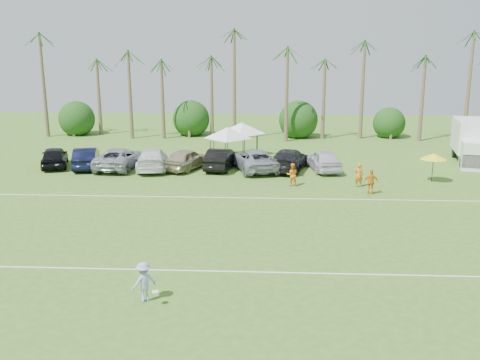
{
  "coord_description": "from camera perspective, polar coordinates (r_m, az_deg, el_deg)",
  "views": [
    {
      "loc": [
        2.6,
        -20.09,
        9.75
      ],
      "look_at": [
        0.92,
        12.49,
        1.6
      ],
      "focal_mm": 40.0,
      "sensor_mm": 36.0,
      "label": 1
    }
  ],
  "objects": [
    {
      "name": "frisbee_player",
      "position": [
        21.6,
        -10.24,
        -10.65
      ],
      "size": [
        1.26,
        1.13,
        1.63
      ],
      "rotation": [
        0.0,
        0.0,
        3.83
      ],
      "color": "#9AA9DA",
      "rests_on": "ground"
    },
    {
      "name": "canopy_tent_left",
      "position": [
        46.63,
        -1.3,
        5.66
      ],
      "size": [
        4.28,
        4.28,
        3.47
      ],
      "color": "black",
      "rests_on": "ground"
    },
    {
      "name": "palm_tree_9",
      "position": [
        60.12,
        18.21,
        12.01
      ],
      "size": [
        2.4,
        2.4,
        9.9
      ],
      "color": "brown",
      "rests_on": "ground"
    },
    {
      "name": "parked_car_3",
      "position": [
        44.18,
        -9.35,
        2.22
      ],
      "size": [
        3.25,
        6.18,
        1.71
      ],
      "primitive_type": "imported",
      "rotation": [
        0.0,
        0.0,
        3.29
      ],
      "color": "white",
      "rests_on": "ground"
    },
    {
      "name": "ground",
      "position": [
        22.48,
        -4.06,
        -11.71
      ],
      "size": [
        120.0,
        120.0,
        0.0
      ],
      "primitive_type": "plane",
      "color": "#406D20",
      "rests_on": "ground"
    },
    {
      "name": "palm_tree_7",
      "position": [
        58.35,
        8.53,
        14.18
      ],
      "size": [
        2.4,
        2.4,
        11.9
      ],
      "color": "brown",
      "rests_on": "ground"
    },
    {
      "name": "bush_tree_0",
      "position": [
        63.42,
        -17.09,
        6.2
      ],
      "size": [
        4.0,
        4.0,
        4.0
      ],
      "color": "brown",
      "rests_on": "ground"
    },
    {
      "name": "palm_tree_10",
      "position": [
        61.58,
        22.87,
        12.46
      ],
      "size": [
        2.4,
        2.4,
        10.9
      ],
      "color": "brown",
      "rests_on": "ground"
    },
    {
      "name": "palm_tree_2",
      "position": [
        59.9,
        -11.46,
        13.24
      ],
      "size": [
        2.4,
        2.4,
        10.9
      ],
      "color": "brown",
      "rests_on": "ground"
    },
    {
      "name": "palm_tree_1",
      "position": [
        61.33,
        -16.06,
        12.19
      ],
      "size": [
        2.4,
        2.4,
        9.9
      ],
      "color": "brown",
      "rests_on": "ground"
    },
    {
      "name": "palm_tree_8",
      "position": [
        59.06,
        13.36,
        11.45
      ],
      "size": [
        2.4,
        2.4,
        8.9
      ],
      "color": "brown",
      "rests_on": "ground"
    },
    {
      "name": "palm_tree_5",
      "position": [
        58.17,
        0.4,
        12.64
      ],
      "size": [
        2.4,
        2.4,
        9.9
      ],
      "color": "brown",
      "rests_on": "ground"
    },
    {
      "name": "parked_car_7",
      "position": [
        43.64,
        5.23,
        2.2
      ],
      "size": [
        3.81,
        6.3,
        1.71
      ],
      "primitive_type": "imported",
      "rotation": [
        0.0,
        0.0,
        2.89
      ],
      "color": "black",
      "rests_on": "ground"
    },
    {
      "name": "box_truck",
      "position": [
        49.99,
        23.61,
        3.86
      ],
      "size": [
        3.93,
        7.41,
        3.63
      ],
      "rotation": [
        0.0,
        0.0,
        -0.19
      ],
      "color": "white",
      "rests_on": "ground"
    },
    {
      "name": "bush_tree_2",
      "position": [
        59.72,
        6.23,
        6.29
      ],
      "size": [
        4.0,
        4.0,
        4.0
      ],
      "color": "brown",
      "rests_on": "ground"
    },
    {
      "name": "parked_car_0",
      "position": [
        47.15,
        -19.19,
        2.36
      ],
      "size": [
        3.46,
        5.4,
        1.71
      ],
      "primitive_type": "imported",
      "rotation": [
        0.0,
        0.0,
        3.45
      ],
      "color": "black",
      "rests_on": "ground"
    },
    {
      "name": "parked_car_4",
      "position": [
        43.82,
        -5.74,
        2.24
      ],
      "size": [
        3.74,
        5.41,
        1.71
      ],
      "primitive_type": "imported",
      "rotation": [
        0.0,
        0.0,
        2.76
      ],
      "color": "tan",
      "rests_on": "ground"
    },
    {
      "name": "parked_car_2",
      "position": [
        45.06,
        -12.75,
        2.29
      ],
      "size": [
        3.24,
        6.33,
        1.71
      ],
      "primitive_type": "imported",
      "rotation": [
        0.0,
        0.0,
        3.08
      ],
      "color": "#969AA5",
      "rests_on": "ground"
    },
    {
      "name": "palm_tree_4",
      "position": [
        58.51,
        -3.6,
        11.77
      ],
      "size": [
        2.4,
        2.4,
        8.9
      ],
      "color": "brown",
      "rests_on": "ground"
    },
    {
      "name": "sideline_player_a",
      "position": [
        39.02,
        12.55,
        0.51
      ],
      "size": [
        0.63,
        0.41,
        1.72
      ],
      "primitive_type": "imported",
      "rotation": [
        0.0,
        0.0,
        3.15
      ],
      "color": "orange",
      "rests_on": "ground"
    },
    {
      "name": "parked_car_8",
      "position": [
        43.7,
        8.89,
        2.11
      ],
      "size": [
        2.82,
        5.28,
        1.71
      ],
      "primitive_type": "imported",
      "rotation": [
        0.0,
        0.0,
        3.31
      ],
      "color": "silver",
      "rests_on": "ground"
    },
    {
      "name": "canopy_tent_right",
      "position": [
        49.08,
        0.19,
        6.15
      ],
      "size": [
        4.37,
        4.37,
        3.54
      ],
      "color": "black",
      "rests_on": "ground"
    },
    {
      "name": "sideline_player_c",
      "position": [
        37.26,
        13.82,
        -0.21
      ],
      "size": [
        1.02,
        0.47,
        1.7
      ],
      "primitive_type": "imported",
      "rotation": [
        0.0,
        0.0,
        3.08
      ],
      "color": "orange",
      "rests_on": "ground"
    },
    {
      "name": "bush_tree_1",
      "position": [
        60.24,
        -5.31,
        6.38
      ],
      "size": [
        4.0,
        4.0,
        4.0
      ],
      "color": "brown",
      "rests_on": "ground"
    },
    {
      "name": "palm_tree_6",
      "position": [
        58.11,
        4.46,
        13.45
      ],
      "size": [
        2.4,
        2.4,
        10.9
      ],
      "color": "brown",
      "rests_on": "ground"
    },
    {
      "name": "parked_car_1",
      "position": [
        45.92,
        -16.09,
        2.3
      ],
      "size": [
        2.95,
        5.47,
        1.71
      ],
      "primitive_type": "imported",
      "rotation": [
        0.0,
        0.0,
        3.37
      ],
      "color": "black",
      "rests_on": "ground"
    },
    {
      "name": "parked_car_6",
      "position": [
        43.28,
        1.56,
        2.16
      ],
      "size": [
        4.42,
        6.69,
        1.71
      ],
      "primitive_type": "imported",
      "rotation": [
        0.0,
        0.0,
        3.42
      ],
      "color": "#9597A0",
      "rests_on": "ground"
    },
    {
      "name": "field_lines",
      "position": [
        29.85,
        -2.21,
        -5.04
      ],
      "size": [
        80.0,
        12.1,
        0.01
      ],
      "color": "white",
      "rests_on": "ground"
    },
    {
      "name": "parked_car_5",
      "position": [
        43.84,
        -2.07,
        2.31
      ],
      "size": [
        2.47,
        5.38,
        1.71
      ],
      "primitive_type": "imported",
      "rotation": [
        0.0,
        0.0,
        3.01
      ],
      "color": "black",
      "rests_on": "ground"
    },
    {
      "name": "market_umbrella",
      "position": [
        41.7,
        19.96,
        2.38
      ],
      "size": [
        1.94,
        1.94,
        2.16
      ],
      "color": "black",
      "rests_on": "ground"
    },
    {
      "name": "palm_tree_3",
      "position": [
        59.05,
        -7.62,
        14.21
      ],
      "size": [
        2.4,
        2.4,
        11.9
      ],
      "color": "brown",
      "rests_on": "ground"
    },
    {
      "name": "palm_tree_0",
      "position": [
        63.13,
        -20.38,
        11.11
      ],
      "size": [
        2.4,
        2.4,
        8.9
      ],
      "color": "brown",
      "rests_on": "ground"
    },
    {
      "name": "bush_tree_3",
      "position": [
        61.11,
        15.68,
        6.03
      ],
      "size": [
        4.0,
        4.0,
        4.0
      ],
      "color": "brown",
      "rests_on": "ground"
    },
    {
      "name": "sideline_player_b",
      "position": [
        38.52,
        5.58,
        0.57
      ],
      "size": [
        0.84,
        0.68,
        1.67
      ],
      "primitive_type": "imported",
      "rotation": [
        0.0,
        0.0,
        3.2
      ],
      "color": "orange",
      "rests_on": "ground"
    }
  ]
}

